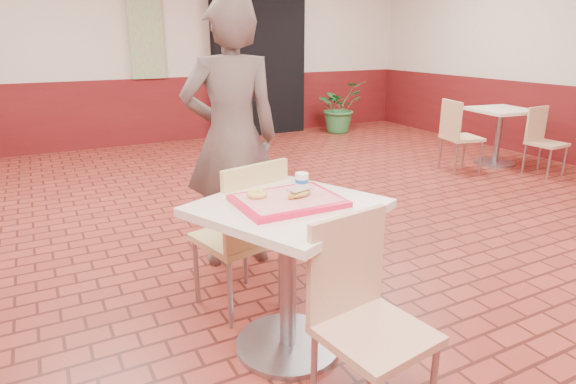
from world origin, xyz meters
name	(u,v)px	position (x,y,z in m)	size (l,w,h in m)	color
room_shell	(394,54)	(0.00, 0.00, 1.50)	(8.01, 10.01, 3.01)	maroon
wainscot_band	(385,194)	(0.00, 0.00, 0.50)	(8.00, 10.00, 1.00)	#541011
corridor_doorway	(259,68)	(1.20, 4.88, 1.10)	(1.60, 0.22, 2.20)	black
promo_poster	(146,37)	(-0.60, 4.94, 1.60)	(0.50, 0.03, 1.20)	gray
main_table	(288,254)	(-1.17, -0.68, 0.56)	(0.79, 0.79, 0.83)	beige
chair_main_front	(363,310)	(-1.09, -1.23, 0.51)	(0.47, 0.47, 0.91)	tan
chair_main_back	(245,230)	(-1.22, -0.22, 0.53)	(0.53, 0.53, 0.95)	#CFC17C
customer	(232,138)	(-1.02, 0.46, 0.93)	(0.68, 0.45, 1.87)	brown
serving_tray	(288,201)	(-1.17, -0.68, 0.84)	(0.50, 0.39, 0.03)	red
ring_donut	(257,194)	(-1.30, -0.60, 0.88)	(0.10, 0.10, 0.03)	#E4B653
long_john_donut	(299,193)	(-1.11, -0.70, 0.88)	(0.15, 0.10, 0.04)	#B69235
paper_cup	(302,181)	(-1.05, -0.60, 0.91)	(0.07, 0.07, 0.09)	white
second_table	(499,127)	(3.09, 1.55, 0.49)	(0.69, 0.69, 0.73)	#F0E2C1
chair_second_left	(457,132)	(2.35, 1.55, 0.49)	(0.48, 0.48, 0.88)	#DAB783
chair_second_front	(542,137)	(3.18, 0.99, 0.45)	(0.40, 0.40, 0.81)	tan
potted_plant	(339,107)	(2.50, 4.39, 0.44)	(0.79, 0.69, 0.88)	#2D7037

